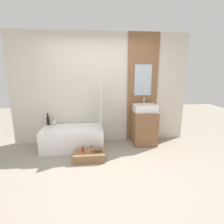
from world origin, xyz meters
TOP-DOWN VIEW (x-y plane):
  - ground_plane at (0.00, 0.00)m, footprint 12.00×12.00m
  - wall_tiled_back at (0.00, 1.58)m, footprint 4.20×0.06m
  - wall_wood_accent at (1.00, 1.53)m, footprint 0.74×0.04m
  - bathtub at (-0.67, 1.17)m, footprint 1.35×0.71m
  - glass_shower_screen at (-0.03, 1.12)m, footprint 0.01×0.57m
  - wooden_step_bench at (-0.30, 0.58)m, footprint 0.61×0.36m
  - vanity_cabinet at (1.00, 1.26)m, footprint 0.54×0.51m
  - sink at (1.00, 1.26)m, footprint 0.52×0.38m
  - vase_tall_dark at (-1.26, 1.45)m, footprint 0.07×0.07m
  - vase_round_light at (-1.12, 1.42)m, footprint 0.12×0.12m
  - bottle_soap_primary at (-0.43, 0.58)m, footprint 0.04×0.04m
  - bottle_soap_secondary at (-0.26, 0.58)m, footprint 0.04×0.04m
  - towel_roll at (-0.13, 0.58)m, footprint 0.16×0.09m

SIDE VIEW (x-z plane):
  - ground_plane at x=0.00m, z-range 0.00..0.00m
  - wooden_step_bench at x=-0.30m, z-range 0.00..0.17m
  - towel_roll at x=-0.13m, z-range 0.17..0.26m
  - bottle_soap_primary at x=-0.43m, z-range 0.16..0.28m
  - bottle_soap_secondary at x=-0.26m, z-range 0.16..0.29m
  - bathtub at x=-0.67m, z-range 0.00..0.49m
  - vanity_cabinet at x=1.00m, z-range 0.00..0.80m
  - vase_round_light at x=-1.12m, z-range 0.49..0.61m
  - vase_tall_dark at x=-1.26m, z-range 0.46..0.74m
  - sink at x=1.00m, z-range 0.73..1.04m
  - glass_shower_screen at x=-0.03m, z-range 0.49..1.42m
  - wall_tiled_back at x=0.00m, z-range 0.00..2.60m
  - wall_wood_accent at x=1.00m, z-range 0.01..2.61m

